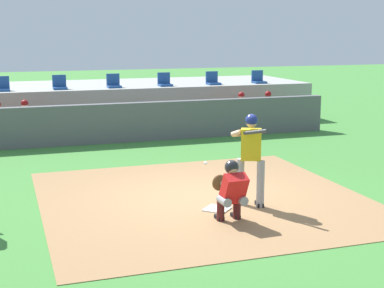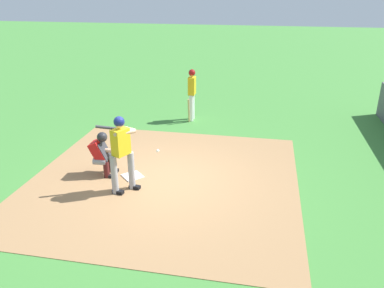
{
  "view_description": "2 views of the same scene",
  "coord_description": "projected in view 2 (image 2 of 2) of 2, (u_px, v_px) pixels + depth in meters",
  "views": [
    {
      "loc": [
        -3.73,
        -10.48,
        3.32
      ],
      "look_at": [
        0.0,
        0.7,
        1.0
      ],
      "focal_mm": 53.35,
      "sensor_mm": 36.0,
      "label": 1
    },
    {
      "loc": [
        7.99,
        2.25,
        4.37
      ],
      "look_at": [
        0.0,
        0.7,
        1.0
      ],
      "focal_mm": 35.78,
      "sensor_mm": 36.0,
      "label": 2
    }
  ],
  "objects": [
    {
      "name": "home_plate",
      "position": [
        133.0,
        176.0,
        9.45
      ],
      "size": [
        0.62,
        0.62,
        0.02
      ],
      "primitive_type": "cube",
      "rotation": [
        0.0,
        0.0,
        0.79
      ],
      "color": "white",
      "rests_on": "dirt_infield"
    },
    {
      "name": "ground_plane",
      "position": [
        164.0,
        180.0,
        9.32
      ],
      "size": [
        80.0,
        80.0,
        0.0
      ],
      "primitive_type": "plane",
      "color": "#428438"
    },
    {
      "name": "catcher_crouched",
      "position": [
        104.0,
        152.0,
        9.36
      ],
      "size": [
        0.49,
        1.75,
        1.13
      ],
      "color": "gray",
      "rests_on": "ground"
    },
    {
      "name": "dirt_infield",
      "position": [
        164.0,
        180.0,
        9.31
      ],
      "size": [
        6.4,
        6.4,
        0.01
      ],
      "primitive_type": "cube",
      "color": "#9E754C",
      "rests_on": "ground"
    },
    {
      "name": "batter_at_plate",
      "position": [
        122.0,
        149.0,
        8.42
      ],
      "size": [
        0.57,
        0.89,
        1.8
      ],
      "color": "#99999E",
      "rests_on": "ground"
    },
    {
      "name": "on_deck_batter",
      "position": [
        192.0,
        92.0,
        13.09
      ],
      "size": [
        0.58,
        0.23,
        1.79
      ],
      "color": "silver",
      "rests_on": "ground"
    }
  ]
}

